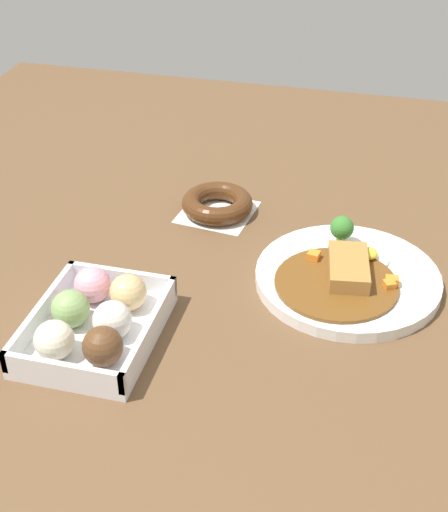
{
  "coord_description": "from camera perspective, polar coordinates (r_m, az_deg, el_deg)",
  "views": [
    {
      "loc": [
        0.84,
        0.16,
        0.64
      ],
      "look_at": [
        -0.02,
        -0.06,
        0.03
      ],
      "focal_mm": 50.66,
      "sensor_mm": 36.0,
      "label": 1
    }
  ],
  "objects": [
    {
      "name": "chocolate_ring_donut",
      "position": [
        1.23,
        -0.53,
        4.15
      ],
      "size": [
        0.13,
        0.13,
        0.03
      ],
      "color": "white",
      "rests_on": "ground_plane"
    },
    {
      "name": "donut_box",
      "position": [
        0.97,
        -10.18,
        -5.06
      ],
      "size": [
        0.21,
        0.16,
        0.06
      ],
      "color": "white",
      "rests_on": "ground_plane"
    },
    {
      "name": "ground_plane",
      "position": [
        1.07,
        2.73,
        -2.39
      ],
      "size": [
        1.6,
        1.6,
        0.0
      ],
      "primitive_type": "plane",
      "color": "brown"
    },
    {
      "name": "curry_plate",
      "position": [
        1.08,
        9.66,
        -1.57
      ],
      "size": [
        0.27,
        0.27,
        0.07
      ],
      "color": "white",
      "rests_on": "ground_plane"
    }
  ]
}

